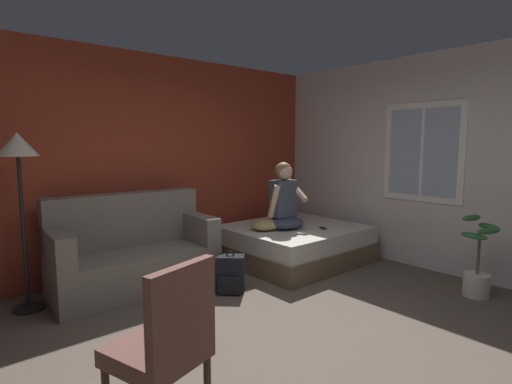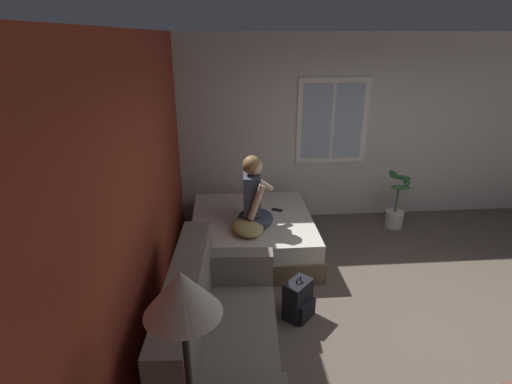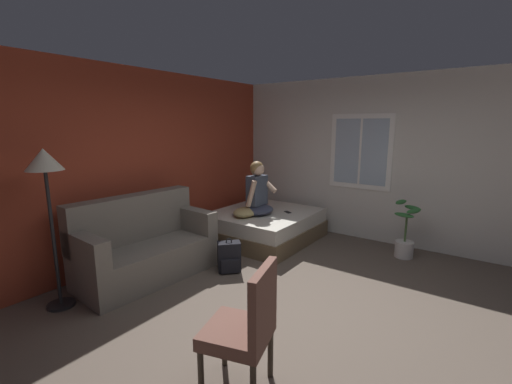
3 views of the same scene
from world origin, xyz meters
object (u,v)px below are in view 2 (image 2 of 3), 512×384
couch (217,342)px  cell_phone (277,210)px  floor_lamp (184,322)px  potted_plant (396,208)px  person_seated (254,197)px  backpack (299,300)px  throw_pillow (248,227)px  bed (252,234)px

couch → cell_phone: bearing=-18.6°
floor_lamp → potted_plant: (3.65, -2.67, -1.13)m
person_seated → potted_plant: bearing=-71.2°
cell_phone → potted_plant: size_ratio=0.17×
backpack → throw_pillow: 1.10m
couch → floor_lamp: 1.45m
bed → cell_phone: cell_phone is taller
floor_lamp → backpack: bearing=-27.1°
bed → floor_lamp: bearing=170.4°
couch → floor_lamp: bearing=174.1°
couch → person_seated: size_ratio=1.99×
floor_lamp → couch: bearing=-5.9°
bed → person_seated: size_ratio=1.96×
backpack → cell_phone: bearing=0.8°
person_seated → throw_pillow: person_seated is taller
cell_phone → throw_pillow: bearing=175.4°
person_seated → throw_pillow: size_ratio=1.82×
couch → cell_phone: (2.29, -0.77, 0.09)m
couch → throw_pillow: 1.72m
throw_pillow → cell_phone: size_ratio=3.33×
cell_phone → backpack: bearing=-148.8°
backpack → floor_lamp: (-1.76, 0.90, 1.24)m
throw_pillow → cell_phone: throw_pillow is taller
bed → cell_phone: (0.18, -0.35, 0.25)m
person_seated → potted_plant: (0.73, -2.14, -0.53)m
potted_plant → floor_lamp: bearing=143.7°
backpack → couch: bearing=133.1°
bed → person_seated: bearing=-177.3°
couch → person_seated: (1.90, -0.43, 0.44)m
cell_phone → potted_plant: 1.84m
throw_pillow → potted_plant: bearing=-66.8°
throw_pillow → person_seated: bearing=-21.8°
throw_pillow → cell_phone: (0.61, -0.43, -0.07)m
potted_plant → bed: bearing=103.7°
bed → cell_phone: size_ratio=11.92×
couch → backpack: size_ratio=3.81×
backpack → potted_plant: size_ratio=0.54×
bed → throw_pillow: size_ratio=3.58×
backpack → potted_plant: (1.89, -1.78, 0.11)m
bed → floor_lamp: 3.39m
throw_pillow → bed: bearing=-10.4°
bed → throw_pillow: throw_pillow is taller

